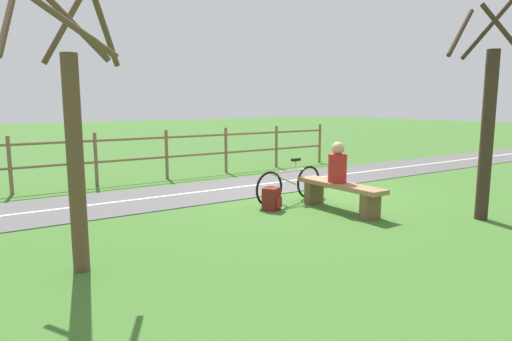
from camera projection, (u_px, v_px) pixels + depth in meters
The scene contains 10 objects.
ground_plane at pixel (306, 194), 9.49m from camera, with size 80.00×80.00×0.00m, color #3D6B28.
paved_path at pixel (93, 205), 8.39m from camera, with size 2.24×36.00×0.02m, color #565454.
path_centre_line at pixel (93, 205), 8.39m from camera, with size 0.10×32.00×0.00m, color silver.
bench at pixel (340, 191), 7.95m from camera, with size 1.85×0.44×0.51m.
person_seated at pixel (337, 165), 7.96m from camera, with size 0.34×0.34×0.73m.
bicycle at pixel (290, 184), 8.65m from camera, with size 0.20×1.75×0.85m.
backpack at pixel (272, 199), 8.05m from camera, with size 0.38×0.39×0.41m.
fence_roadside at pixel (55, 157), 9.79m from camera, with size 0.37×15.92×1.24m.
tree_mid_field at pixel (71, 131), 4.86m from camera, with size 1.60×1.45×3.53m.
tree_by_path at pixel (486, 121), 7.21m from camera, with size 1.13×1.30×3.83m.
Camera 1 is at (-6.90, 6.33, 1.92)m, focal length 31.21 mm.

